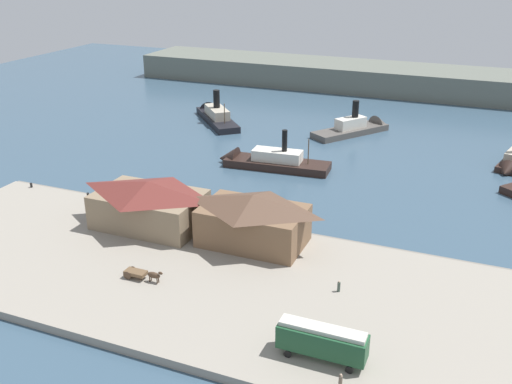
% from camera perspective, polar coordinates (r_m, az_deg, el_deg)
% --- Properties ---
extents(ground_plane, '(320.00, 320.00, 0.00)m').
position_cam_1_polar(ground_plane, '(100.84, 2.60, -3.18)').
color(ground_plane, '#385166').
extents(quay_promenade, '(110.00, 36.00, 1.20)m').
position_cam_1_polar(quay_promenade, '(82.68, -2.69, -8.95)').
color(quay_promenade, gray).
rests_on(quay_promenade, ground).
extents(seawall_edge, '(110.00, 0.80, 1.00)m').
position_cam_1_polar(seawall_edge, '(97.58, 1.88, -3.77)').
color(seawall_edge, slate).
rests_on(seawall_edge, ground).
extents(ferry_shed_west_terminal, '(17.75, 11.39, 7.86)m').
position_cam_1_polar(ferry_shed_west_terminal, '(97.68, -10.38, -1.09)').
color(ferry_shed_west_terminal, '#847056').
rests_on(ferry_shed_west_terminal, quay_promenade).
extents(ferry_shed_east_terminal, '(16.30, 10.43, 8.14)m').
position_cam_1_polar(ferry_shed_east_terminal, '(90.27, -0.28, -2.64)').
color(ferry_shed_east_terminal, brown).
rests_on(ferry_shed_east_terminal, quay_promenade).
extents(street_tram, '(10.14, 2.84, 4.19)m').
position_cam_1_polar(street_tram, '(67.41, 6.46, -14.16)').
color(street_tram, '#1E4C2D').
rests_on(street_tram, quay_promenade).
extents(horse_cart, '(5.96, 1.67, 1.87)m').
position_cam_1_polar(horse_cart, '(83.58, -11.08, -7.81)').
color(horse_cart, brown).
rests_on(horse_cart, quay_promenade).
extents(pedestrian_walking_east, '(0.41, 0.41, 1.67)m').
position_cam_1_polar(pedestrian_walking_east, '(65.06, 8.24, -17.76)').
color(pedestrian_walking_east, '#6B5B4C').
rests_on(pedestrian_walking_east, quay_promenade).
extents(pedestrian_near_cart, '(0.41, 0.41, 1.65)m').
position_cam_1_polar(pedestrian_near_cart, '(80.25, 8.08, -9.11)').
color(pedestrian_near_cart, '#3D4C42').
rests_on(pedestrian_near_cart, quay_promenade).
extents(mooring_post_center_east, '(0.44, 0.44, 0.90)m').
position_cam_1_polar(mooring_post_center_east, '(120.95, -21.07, 0.63)').
color(mooring_post_center_east, black).
rests_on(mooring_post_center_east, quay_promenade).
extents(mooring_post_center_west, '(0.44, 0.44, 0.90)m').
position_cam_1_polar(mooring_post_center_west, '(112.71, -16.07, -0.29)').
color(mooring_post_center_west, black).
rests_on(mooring_post_center_west, quay_promenade).
extents(ferry_outer_harbor, '(25.06, 8.16, 10.69)m').
position_cam_1_polar(ferry_outer_harbor, '(126.95, 0.74, 3.07)').
color(ferry_outer_harbor, black).
rests_on(ferry_outer_harbor, ground).
extents(ferry_approaching_west, '(21.34, 22.96, 10.67)m').
position_cam_1_polar(ferry_approaching_west, '(163.29, -4.08, 7.55)').
color(ferry_approaching_west, black).
rests_on(ferry_approaching_west, ground).
extents(ferry_near_quay, '(17.91, 22.43, 10.47)m').
position_cam_1_polar(ferry_near_quay, '(153.86, 10.03, 6.25)').
color(ferry_near_quay, '#514C47').
rests_on(ferry_near_quay, ground).
extents(far_headland, '(180.00, 24.00, 8.00)m').
position_cam_1_polar(far_headland, '(201.88, 13.56, 10.63)').
color(far_headland, '#60665B').
rests_on(far_headland, ground).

